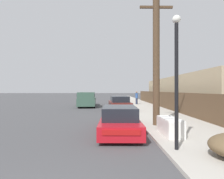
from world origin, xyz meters
The scene contains 10 objects.
sidewalk_curb centered at (5.30, 23.50, 0.06)m, with size 4.20×63.00×0.12m, color #ADA89E.
discarded_fridge centered at (4.03, 5.82, 0.48)m, with size 0.70×1.66×0.74m.
parked_sports_car_red centered at (1.91, 6.76, 0.57)m, with size 1.86×4.74×1.26m.
car_parked_mid centered at (2.38, 15.66, 0.67)m, with size 2.19×4.57×1.42m.
pickup_truck centered at (-1.33, 19.53, 0.89)m, with size 2.38×5.91×1.76m.
utility_pole centered at (3.99, 7.88, 3.78)m, with size 1.80×0.37×7.17m.
street_lamp centered at (3.60, 3.94, 2.65)m, with size 0.26×0.26×4.32m.
wooden_fence centered at (7.25, 15.26, 0.97)m, with size 0.08×32.10×1.69m, color brown.
building_right_house centered at (11.17, 18.58, 1.75)m, with size 6.00×19.63×3.50m, color tan.
pedestrian centered at (5.01, 21.68, 1.01)m, with size 0.34×0.34×1.74m.
Camera 1 is at (1.46, -1.65, 2.03)m, focal length 28.00 mm.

